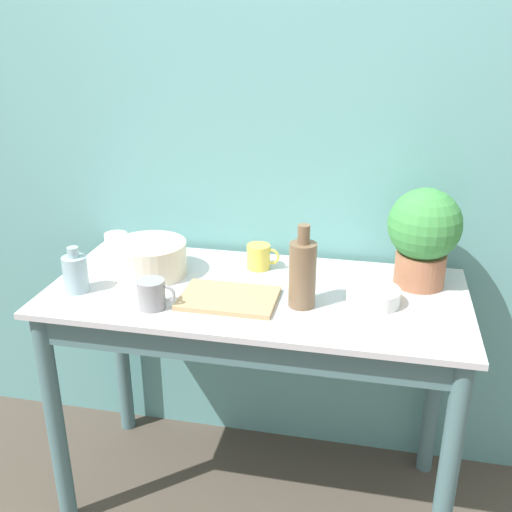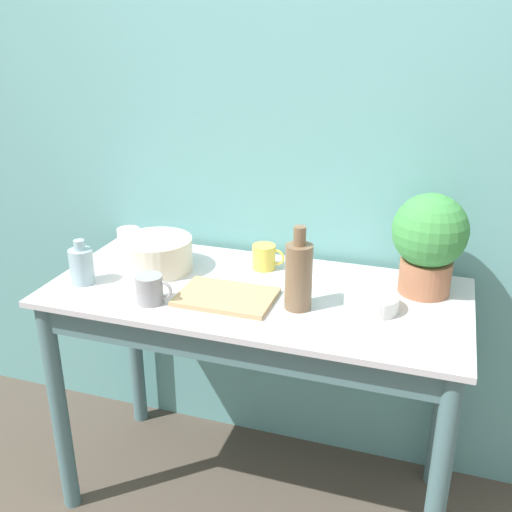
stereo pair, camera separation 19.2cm
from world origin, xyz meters
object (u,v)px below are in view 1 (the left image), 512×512
Objects in this scene: potted_plant at (424,233)px; bottle_tall at (302,273)px; bowl_wash_large at (150,258)px; tray_board at (229,298)px; mug_cream at (117,244)px; mug_yellow at (259,257)px; bottle_short at (75,273)px; mug_grey at (152,294)px; bowl_small_enamel_white at (373,296)px.

potted_plant is 0.44m from bottle_tall.
tray_board is (0.32, -0.15, -0.05)m from bowl_wash_large.
potted_plant is 2.79× the size of mug_cream.
mug_cream is at bearing 178.78° from mug_yellow.
mug_cream is 0.58m from tray_board.
bottle_short reaches higher than mug_grey.
bottle_tall is at bearing -147.05° from potted_plant.
bowl_small_enamel_white is at bearing -5.39° from bowl_wash_large.
bottle_short is at bearing -150.80° from mug_yellow.
bottle_short is (-1.09, -0.28, -0.12)m from potted_plant.
mug_grey is at bearing -12.39° from bottle_short.
mug_cream is (0.00, 0.32, -0.02)m from bottle_short.
tray_board is (0.50, -0.28, -0.03)m from mug_cream.
potted_plant is 2.16× the size of bottle_short.
bottle_tall is 0.46m from mug_grey.
potted_plant is at bearing 22.86° from tray_board.
bottle_tall reaches higher than bottle_short.
potted_plant is 0.89m from mug_grey.
mug_grey is at bearing -125.21° from mug_yellow.
tray_board is at bearing -24.90° from bowl_wash_large.
bottle_tall reaches higher than mug_grey.
mug_grey is (-0.81, -0.34, -0.14)m from potted_plant.
bowl_small_enamel_white is at bearing 15.60° from bottle_tall.
mug_grey is at bearing -156.26° from tray_board.
mug_yellow is 0.28m from tray_board.
mug_cream is 0.39× the size of tray_board.
bowl_wash_large is (-0.91, -0.10, -0.13)m from potted_plant.
mug_grey is 0.45m from mug_yellow.
bottle_tall is 0.24m from bowl_small_enamel_white.
mug_grey is 0.72× the size of bowl_small_enamel_white.
mug_grey is 0.68m from bowl_small_enamel_white.
bowl_small_enamel_white is at bearing -12.38° from mug_cream.
bottle_tall is 0.87× the size of tray_board.
mug_cream is (-0.28, 0.38, -0.00)m from mug_grey.
mug_cream is (-0.18, 0.14, -0.01)m from bowl_wash_large.
bowl_wash_large is 0.77m from bowl_small_enamel_white.
mug_grey is 0.40× the size of tray_board.
potted_plant reaches higher than bottle_tall.
tray_board is at bearing -176.23° from bottle_tall.
potted_plant is at bearing -1.78° from mug_cream.
bowl_small_enamel_white is 0.45m from tray_board.
bottle_short reaches higher than mug_cream.
bowl_small_enamel_white is (0.66, 0.17, -0.02)m from mug_grey.
mug_yellow reaches higher than mug_cream.
bottle_tall is 0.25m from tray_board.
tray_board is (0.50, 0.03, -0.06)m from bottle_short.
bowl_wash_large reaches higher than bowl_small_enamel_white.
bowl_wash_large is at bearing 174.61° from bowl_small_enamel_white.
mug_grey is at bearing -166.12° from bottle_tall.
bowl_small_enamel_white is at bearing 14.44° from mug_grey.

